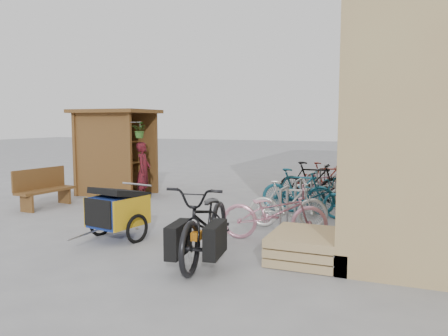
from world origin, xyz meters
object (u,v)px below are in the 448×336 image
at_px(shopping_carts, 357,167).
at_px(bike_0, 274,213).
at_px(pallet_stack, 306,246).
at_px(cargo_bike, 206,222).
at_px(bike_2, 313,196).
at_px(bike_4, 320,191).
at_px(bench, 44,188).
at_px(bike_1, 288,204).
at_px(bike_7, 326,179).
at_px(person_kiosk, 143,171).
at_px(bike_3, 298,191).
at_px(kiosk, 113,140).
at_px(bike_5, 312,182).
at_px(child_trailer, 118,209).
at_px(bike_6, 323,182).

distance_m(shopping_carts, bike_0, 6.83).
relative_size(pallet_stack, cargo_bike, 0.52).
distance_m(bike_2, bike_4, 0.92).
height_order(bench, bike_0, bike_0).
height_order(bike_1, bike_7, bike_7).
height_order(person_kiosk, bike_3, person_kiosk).
relative_size(kiosk, bike_4, 1.60).
distance_m(bike_5, bike_7, 1.21).
height_order(bike_2, bike_5, bike_5).
distance_m(bike_1, bike_7, 4.06).
distance_m(bike_0, bike_2, 2.30).
bearing_deg(bike_2, bike_7, 21.46).
xyz_separation_m(bike_3, bike_5, (0.06, 1.42, 0.02)).
relative_size(child_trailer, bike_3, 0.99).
bearing_deg(pallet_stack, bike_7, 96.37).
distance_m(cargo_bike, bike_5, 5.34).
bearing_deg(cargo_bike, bike_5, 75.83).
distance_m(child_trailer, bike_6, 6.19).
bearing_deg(child_trailer, bike_6, 75.24).
xyz_separation_m(kiosk, bike_5, (5.48, 0.84, -1.03)).
height_order(bike_1, bike_2, bike_1).
bearing_deg(bike_0, cargo_bike, 144.48).
bearing_deg(bike_3, bike_5, -1.01).
distance_m(child_trailer, bike_3, 4.16).
height_order(child_trailer, bike_6, child_trailer).
height_order(child_trailer, bike_1, child_trailer).
height_order(person_kiosk, bike_5, person_kiosk).
xyz_separation_m(bike_0, bike_5, (-0.06, 3.81, 0.04)).
relative_size(child_trailer, bike_5, 0.96).
bearing_deg(bike_5, pallet_stack, -173.05).
relative_size(cargo_bike, bike_1, 1.51).
bearing_deg(bike_3, cargo_bike, 174.13).
distance_m(bench, bike_7, 7.38).
bearing_deg(bike_2, bike_4, 18.14).
height_order(bike_0, bike_7, bike_0).
bearing_deg(bike_7, bike_2, 178.52).
height_order(kiosk, bike_2, kiosk).
xyz_separation_m(child_trailer, bike_3, (2.45, 3.36, -0.03)).
height_order(bike_3, bike_7, bike_3).
xyz_separation_m(kiosk, pallet_stack, (6.28, -3.87, -1.34)).
bearing_deg(child_trailer, bench, 163.58).
distance_m(pallet_stack, shopping_carts, 7.71).
bearing_deg(kiosk, pallet_stack, -31.66).
distance_m(person_kiosk, bike_0, 5.08).
bearing_deg(bike_0, child_trailer, 97.43).
relative_size(bike_1, bike_3, 0.91).
distance_m(bike_6, bike_7, 0.37).
height_order(person_kiosk, bike_4, person_kiosk).
xyz_separation_m(shopping_carts, child_trailer, (-3.31, -7.76, -0.13)).
relative_size(kiosk, bike_2, 1.52).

